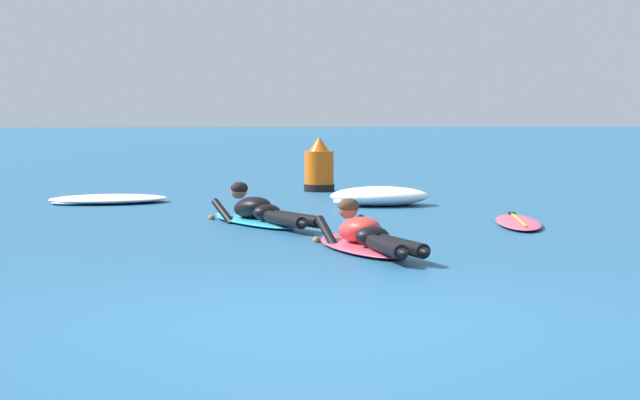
{
  "coord_description": "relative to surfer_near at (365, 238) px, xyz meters",
  "views": [
    {
      "loc": [
        -0.82,
        -8.19,
        1.45
      ],
      "look_at": [
        0.45,
        5.1,
        0.42
      ],
      "focal_mm": 69.37,
      "sensor_mm": 36.0,
      "label": 1
    }
  ],
  "objects": [
    {
      "name": "ground_plane",
      "position": [
        -0.78,
        6.16,
        -0.14
      ],
      "size": [
        120.0,
        120.0,
        0.0
      ],
      "primitive_type": "plane",
      "color": "#235B84"
    },
    {
      "name": "surfer_near",
      "position": [
        0.0,
        0.0,
        0.0
      ],
      "size": [
        0.99,
        2.5,
        0.55
      ],
      "color": "#E54C66",
      "rests_on": "ground"
    },
    {
      "name": "surfer_far",
      "position": [
        -0.92,
        2.76,
        0.01
      ],
      "size": [
        1.37,
        2.48,
        0.53
      ],
      "color": "#2DB2D1",
      "rests_on": "ground"
    },
    {
      "name": "drifting_surfboard",
      "position": [
        2.19,
        2.49,
        -0.1
      ],
      "size": [
        0.81,
        2.04,
        0.16
      ],
      "color": "#E54C66",
      "rests_on": "ground"
    },
    {
      "name": "whitewater_mid_left",
      "position": [
        -2.98,
        6.31,
        -0.08
      ],
      "size": [
        1.93,
        1.42,
        0.12
      ],
      "color": "white",
      "rests_on": "ground"
    },
    {
      "name": "whitewater_mid_right",
      "position": [
        0.93,
        5.47,
        -0.01
      ],
      "size": [
        1.44,
        1.02,
        0.27
      ],
      "color": "white",
      "rests_on": "ground"
    },
    {
      "name": "channel_marker_buoy",
      "position": [
        0.35,
        8.45,
        0.22
      ],
      "size": [
        0.51,
        0.51,
        0.91
      ],
      "color": "#EA5B0F",
      "rests_on": "ground"
    }
  ]
}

